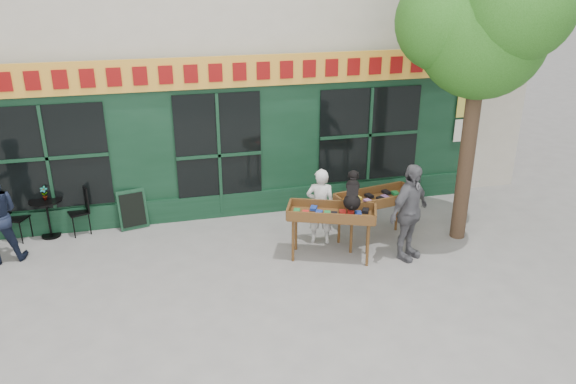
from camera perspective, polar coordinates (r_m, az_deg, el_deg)
name	(u,v)px	position (r m, az deg, el deg)	size (l,w,h in m)	color
ground	(241,271)	(9.78, -4.85, -7.97)	(80.00, 80.00, 0.00)	slate
street_tree	(485,15)	(10.40, 19.36, 16.63)	(3.05, 2.90, 5.60)	#382619
book_cart_center	(332,216)	(9.82, 4.45, -2.41)	(1.62, 1.13, 0.99)	brown
dog	(353,190)	(9.71, 6.58, 0.20)	(0.34, 0.60, 0.60)	black
woman	(320,206)	(10.43, 3.32, -1.43)	(0.53, 0.35, 1.46)	white
book_cart_right	(376,201)	(10.53, 8.97, -0.90)	(1.59, 0.89, 0.99)	brown
man_right	(409,212)	(10.00, 12.21, -2.05)	(1.03, 0.43, 1.76)	#545459
bistro_table	(47,211)	(11.62, -23.27, -1.75)	(0.60, 0.60, 0.76)	black
bistro_chair_left	(12,212)	(11.78, -26.26, -1.87)	(0.49, 0.48, 0.95)	black
bistro_chair_right	(82,206)	(11.55, -20.17, -1.35)	(0.46, 0.46, 0.95)	black
potted_plant	(44,193)	(11.49, -23.53, -0.12)	(0.14, 0.10, 0.27)	gray
chalkboard	(133,210)	(11.49, -15.49, -1.74)	(0.59, 0.31, 0.79)	black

